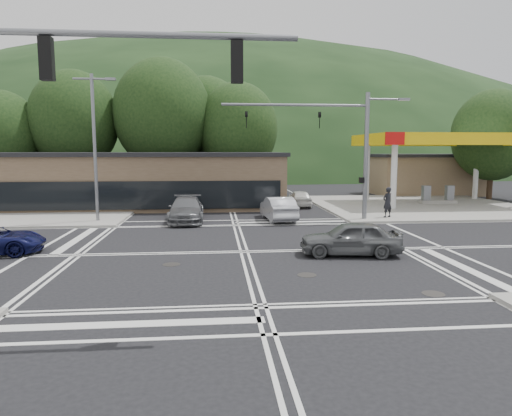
{
  "coord_description": "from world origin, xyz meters",
  "views": [
    {
      "loc": [
        -1.29,
        -19.72,
        4.45
      ],
      "look_at": [
        0.93,
        4.32,
        1.4
      ],
      "focal_mm": 32.0,
      "sensor_mm": 36.0,
      "label": 1
    }
  ],
  "objects": [
    {
      "name": "commercial_row",
      "position": [
        -8.0,
        17.0,
        2.0
      ],
      "size": [
        24.0,
        8.0,
        4.0
      ],
      "primitive_type": "cube",
      "color": "brown",
      "rests_on": "ground"
    },
    {
      "name": "tree_n_a",
      "position": [
        -14.0,
        24.0,
        7.14
      ],
      "size": [
        8.0,
        8.0,
        11.75
      ],
      "color": "#382619",
      "rests_on": "ground"
    },
    {
      "name": "car_queue_b",
      "position": [
        5.5,
        16.01,
        0.66
      ],
      "size": [
        1.66,
        3.92,
        1.32
      ],
      "primitive_type": "imported",
      "rotation": [
        0.0,
        0.0,
        3.12
      ],
      "color": "silver",
      "rests_on": "ground"
    },
    {
      "name": "tree_n_e",
      "position": [
        -2.0,
        28.0,
        7.14
      ],
      "size": [
        8.4,
        8.4,
        11.98
      ],
      "color": "#382619",
      "rests_on": "ground"
    },
    {
      "name": "signal_mast_ne",
      "position": [
        6.95,
        8.2,
        5.07
      ],
      "size": [
        11.65,
        0.3,
        8.0
      ],
      "color": "slate",
      "rests_on": "ground"
    },
    {
      "name": "tree_n_b",
      "position": [
        -6.0,
        24.0,
        7.79
      ],
      "size": [
        9.0,
        9.0,
        12.98
      ],
      "color": "#382619",
      "rests_on": "ground"
    },
    {
      "name": "hill_north",
      "position": [
        0.0,
        90.0,
        0.0
      ],
      "size": [
        252.0,
        126.0,
        140.0
      ],
      "primitive_type": "ellipsoid",
      "color": "black",
      "rests_on": "ground"
    },
    {
      "name": "tree_ne",
      "position": [
        24.0,
        20.0,
        5.84
      ],
      "size": [
        7.2,
        7.2,
        9.99
      ],
      "color": "#382619",
      "rests_on": "ground"
    },
    {
      "name": "tree_n_d",
      "position": [
        -20.0,
        23.0,
        5.84
      ],
      "size": [
        6.8,
        6.8,
        9.76
      ],
      "color": "#382619",
      "rests_on": "ground"
    },
    {
      "name": "streetlight_nw",
      "position": [
        -8.44,
        9.0,
        5.05
      ],
      "size": [
        2.5,
        0.25,
        9.0
      ],
      "color": "slate",
      "rests_on": "ground"
    },
    {
      "name": "sidewalk_nw",
      "position": [
        -15.0,
        15.0,
        0.07
      ],
      "size": [
        16.0,
        16.0,
        0.15
      ],
      "primitive_type": "cube",
      "color": "gray",
      "rests_on": "ground"
    },
    {
      "name": "tree_n_c",
      "position": [
        1.0,
        24.0,
        6.49
      ],
      "size": [
        7.6,
        7.6,
        10.87
      ],
      "color": "#382619",
      "rests_on": "ground"
    },
    {
      "name": "car_northbound",
      "position": [
        -3.05,
        9.0,
        0.76
      ],
      "size": [
        2.21,
        5.29,
        1.53
      ],
      "primitive_type": "imported",
      "rotation": [
        0.0,
        0.0,
        0.01
      ],
      "color": "slate",
      "rests_on": "ground"
    },
    {
      "name": "gas_station_canopy",
      "position": [
        16.99,
        15.99,
        5.04
      ],
      "size": [
        12.32,
        8.34,
        5.75
      ],
      "color": "silver",
      "rests_on": "ground"
    },
    {
      "name": "car_grey_center",
      "position": [
        4.49,
        -1.03,
        0.73
      ],
      "size": [
        4.48,
        2.29,
        1.46
      ],
      "primitive_type": "imported",
      "rotation": [
        0.0,
        0.0,
        -1.71
      ],
      "color": "#585A5C",
      "rests_on": "ground"
    },
    {
      "name": "ground",
      "position": [
        0.0,
        0.0,
        0.0
      ],
      "size": [
        120.0,
        120.0,
        0.0
      ],
      "primitive_type": "plane",
      "color": "black",
      "rests_on": "ground"
    },
    {
      "name": "convenience_store",
      "position": [
        20.0,
        25.0,
        1.9
      ],
      "size": [
        10.0,
        6.0,
        3.8
      ],
      "primitive_type": "cube",
      "color": "#846B4F",
      "rests_on": "ground"
    },
    {
      "name": "sidewalk_ne",
      "position": [
        15.0,
        15.0,
        0.07
      ],
      "size": [
        16.0,
        16.0,
        0.15
      ],
      "primitive_type": "cube",
      "color": "gray",
      "rests_on": "ground"
    },
    {
      "name": "pedestrian",
      "position": [
        9.89,
        8.71,
        1.13
      ],
      "size": [
        0.84,
        0.72,
        1.95
      ],
      "primitive_type": "imported",
      "rotation": [
        0.0,
        0.0,
        3.57
      ],
      "color": "black",
      "rests_on": "sidewalk_ne"
    },
    {
      "name": "car_queue_a",
      "position": [
        2.79,
        9.0,
        0.76
      ],
      "size": [
        1.96,
        4.74,
        1.52
      ],
      "primitive_type": "imported",
      "rotation": [
        0.0,
        0.0,
        3.22
      ],
      "color": "#B0B2B8",
      "rests_on": "ground"
    }
  ]
}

